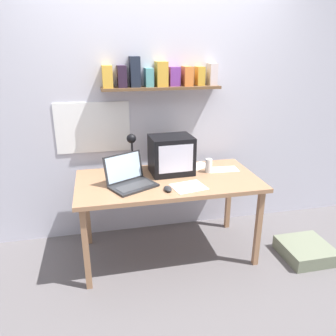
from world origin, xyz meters
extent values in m
plane|color=#5F5A5C|center=(0.00, 0.00, 0.00)|extent=(12.00, 12.00, 0.00)
cube|color=silver|center=(0.00, 0.54, 1.30)|extent=(5.60, 0.06, 2.60)
cube|color=white|center=(-0.60, 0.50, 1.11)|extent=(0.68, 0.01, 0.47)
cube|color=brown|center=(0.03, 0.42, 1.46)|extent=(1.08, 0.18, 0.02)
cube|color=gold|center=(-0.44, 0.43, 1.57)|extent=(0.09, 0.16, 0.19)
cube|color=#291A2D|center=(-0.32, 0.44, 1.57)|extent=(0.08, 0.15, 0.18)
cube|color=#1B2231|center=(-0.20, 0.44, 1.61)|extent=(0.09, 0.14, 0.26)
cube|color=teal|center=(-0.08, 0.44, 1.56)|extent=(0.07, 0.14, 0.16)
cube|color=gold|center=(0.04, 0.44, 1.58)|extent=(0.10, 0.15, 0.22)
cube|color=#733591|center=(0.15, 0.45, 1.56)|extent=(0.09, 0.12, 0.17)
cube|color=orange|center=(0.28, 0.44, 1.56)|extent=(0.08, 0.15, 0.17)
cube|color=gold|center=(0.40, 0.45, 1.56)|extent=(0.07, 0.13, 0.17)
cube|color=silver|center=(0.52, 0.45, 1.57)|extent=(0.07, 0.12, 0.20)
cube|color=#9E704E|center=(0.00, 0.00, 0.73)|extent=(1.56, 0.78, 0.03)
cube|color=#9E704E|center=(-0.72, -0.33, 0.35)|extent=(0.04, 0.05, 0.71)
cube|color=#9E704E|center=(0.72, -0.33, 0.35)|extent=(0.04, 0.05, 0.71)
cube|color=#9E704E|center=(-0.72, 0.33, 0.35)|extent=(0.04, 0.05, 0.71)
cube|color=#9E704E|center=(0.72, 0.33, 0.35)|extent=(0.04, 0.05, 0.71)
cube|color=black|center=(0.06, 0.14, 0.91)|extent=(0.38, 0.31, 0.34)
cube|color=silver|center=(0.07, 0.00, 0.92)|extent=(0.30, 0.02, 0.24)
cube|color=#232326|center=(-0.31, -0.12, 0.75)|extent=(0.42, 0.37, 0.02)
cube|color=#38383A|center=(-0.30, -0.13, 0.76)|extent=(0.33, 0.25, 0.00)
cube|color=#232326|center=(-0.37, 0.01, 0.88)|extent=(0.34, 0.21, 0.23)
cube|color=silver|center=(-0.37, 0.01, 0.88)|extent=(0.31, 0.19, 0.21)
cylinder|color=black|center=(-0.28, 0.22, 0.75)|extent=(0.15, 0.15, 0.01)
cylinder|color=black|center=(-0.28, 0.22, 0.92)|extent=(0.02, 0.02, 0.32)
sphere|color=black|center=(-0.28, 0.17, 1.07)|extent=(0.08, 0.08, 0.08)
cylinder|color=white|center=(0.39, 0.08, 0.81)|extent=(0.06, 0.06, 0.13)
cylinder|color=yellow|center=(0.39, 0.08, 0.79)|extent=(0.05, 0.05, 0.09)
ellipsoid|color=#232326|center=(-0.05, -0.24, 0.76)|extent=(0.06, 0.11, 0.03)
cube|color=white|center=(0.13, -0.21, 0.75)|extent=(0.30, 0.26, 0.00)
cube|color=white|center=(0.54, 0.11, 0.75)|extent=(0.30, 0.17, 0.00)
cube|color=white|center=(0.34, 0.25, 0.75)|extent=(0.30, 0.25, 0.00)
cube|color=slate|center=(1.22, -0.33, 0.06)|extent=(0.43, 0.43, 0.12)
camera|label=1|loc=(-0.56, -2.55, 1.80)|focal=35.00mm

